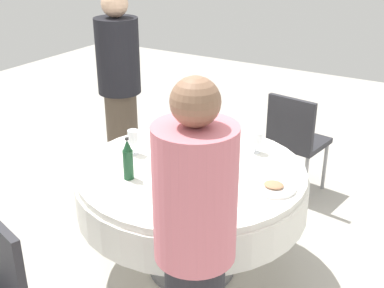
{
  "coord_description": "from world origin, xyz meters",
  "views": [
    {
      "loc": [
        1.38,
        -2.29,
        2.09
      ],
      "look_at": [
        0.0,
        0.0,
        0.9
      ],
      "focal_mm": 46.6,
      "sensor_mm": 36.0,
      "label": 1
    }
  ],
  "objects_px": {
    "wine_glass_far": "(170,142)",
    "wine_glass_east": "(190,151)",
    "bottle_brown_west": "(175,150)",
    "bottle_dark_green_outer": "(128,160)",
    "wine_glass_north": "(176,167)",
    "person_west": "(195,252)",
    "chair_north": "(295,137)",
    "wine_glass_mid": "(256,138)",
    "plate_mid": "(219,142)",
    "bottle_clear_rear": "(210,160)",
    "person_outer": "(120,90)",
    "dining_table": "(192,189)",
    "wine_glass_near": "(133,137)",
    "plate_south": "(274,187)"
  },
  "relations": [
    {
      "from": "wine_glass_far",
      "to": "wine_glass_east",
      "type": "xyz_separation_m",
      "value": [
        0.18,
        -0.05,
        -0.0
      ]
    },
    {
      "from": "bottle_brown_west",
      "to": "wine_glass_far",
      "type": "relative_size",
      "value": 1.9
    },
    {
      "from": "bottle_dark_green_outer",
      "to": "wine_glass_north",
      "type": "height_order",
      "value": "bottle_dark_green_outer"
    },
    {
      "from": "person_west",
      "to": "chair_north",
      "type": "distance_m",
      "value": 2.14
    },
    {
      "from": "wine_glass_far",
      "to": "wine_glass_mid",
      "type": "xyz_separation_m",
      "value": [
        0.42,
        0.35,
        -0.01
      ]
    },
    {
      "from": "wine_glass_far",
      "to": "plate_mid",
      "type": "relative_size",
      "value": 0.65
    },
    {
      "from": "bottle_clear_rear",
      "to": "person_outer",
      "type": "height_order",
      "value": "person_outer"
    },
    {
      "from": "wine_glass_north",
      "to": "person_west",
      "type": "xyz_separation_m",
      "value": [
        0.49,
        -0.62,
        -0.01
      ]
    },
    {
      "from": "person_west",
      "to": "chair_north",
      "type": "bearing_deg",
      "value": -113.39
    },
    {
      "from": "person_outer",
      "to": "wine_glass_east",
      "type": "bearing_deg",
      "value": -90.19
    },
    {
      "from": "person_outer",
      "to": "bottle_brown_west",
      "type": "bearing_deg",
      "value": -94.78
    },
    {
      "from": "dining_table",
      "to": "wine_glass_near",
      "type": "relative_size",
      "value": 8.58
    },
    {
      "from": "dining_table",
      "to": "wine_glass_far",
      "type": "relative_size",
      "value": 9.34
    },
    {
      "from": "wine_glass_north",
      "to": "plate_mid",
      "type": "height_order",
      "value": "wine_glass_north"
    },
    {
      "from": "dining_table",
      "to": "person_outer",
      "type": "distance_m",
      "value": 1.31
    },
    {
      "from": "dining_table",
      "to": "bottle_clear_rear",
      "type": "height_order",
      "value": "bottle_clear_rear"
    },
    {
      "from": "wine_glass_east",
      "to": "wine_glass_mid",
      "type": "bearing_deg",
      "value": 58.08
    },
    {
      "from": "chair_north",
      "to": "wine_glass_east",
      "type": "bearing_deg",
      "value": -90.59
    },
    {
      "from": "bottle_brown_west",
      "to": "wine_glass_mid",
      "type": "height_order",
      "value": "bottle_brown_west"
    },
    {
      "from": "bottle_brown_west",
      "to": "wine_glass_mid",
      "type": "distance_m",
      "value": 0.57
    },
    {
      "from": "wine_glass_north",
      "to": "person_west",
      "type": "relative_size",
      "value": 0.09
    },
    {
      "from": "wine_glass_east",
      "to": "person_west",
      "type": "relative_size",
      "value": 0.09
    },
    {
      "from": "plate_south",
      "to": "dining_table",
      "type": "bearing_deg",
      "value": -178.69
    },
    {
      "from": "person_outer",
      "to": "bottle_dark_green_outer",
      "type": "bearing_deg",
      "value": -107.3
    },
    {
      "from": "wine_glass_mid",
      "to": "plate_south",
      "type": "height_order",
      "value": "wine_glass_mid"
    },
    {
      "from": "bottle_dark_green_outer",
      "to": "wine_glass_north",
      "type": "xyz_separation_m",
      "value": [
        0.26,
        0.11,
        -0.02
      ]
    },
    {
      "from": "wine_glass_near",
      "to": "wine_glass_mid",
      "type": "xyz_separation_m",
      "value": [
        0.65,
        0.42,
        -0.02
      ]
    },
    {
      "from": "bottle_clear_rear",
      "to": "plate_south",
      "type": "height_order",
      "value": "bottle_clear_rear"
    },
    {
      "from": "dining_table",
      "to": "bottle_dark_green_outer",
      "type": "distance_m",
      "value": 0.47
    },
    {
      "from": "bottle_dark_green_outer",
      "to": "chair_north",
      "type": "distance_m",
      "value": 1.68
    },
    {
      "from": "wine_glass_far",
      "to": "person_outer",
      "type": "height_order",
      "value": "person_outer"
    },
    {
      "from": "wine_glass_near",
      "to": "person_west",
      "type": "bearing_deg",
      "value": -40.66
    },
    {
      "from": "wine_glass_far",
      "to": "bottle_clear_rear",
      "type": "bearing_deg",
      "value": -24.27
    },
    {
      "from": "bottle_brown_west",
      "to": "person_outer",
      "type": "xyz_separation_m",
      "value": [
        -1.02,
        0.76,
        -0.01
      ]
    },
    {
      "from": "person_west",
      "to": "wine_glass_near",
      "type": "bearing_deg",
      "value": -72.48
    },
    {
      "from": "bottle_brown_west",
      "to": "chair_north",
      "type": "xyz_separation_m",
      "value": [
        0.27,
        1.36,
        -0.35
      ]
    },
    {
      "from": "wine_glass_north",
      "to": "wine_glass_east",
      "type": "bearing_deg",
      "value": 98.01
    },
    {
      "from": "bottle_dark_green_outer",
      "to": "plate_mid",
      "type": "bearing_deg",
      "value": 73.34
    },
    {
      "from": "wine_glass_far",
      "to": "wine_glass_mid",
      "type": "bearing_deg",
      "value": 39.4
    },
    {
      "from": "dining_table",
      "to": "wine_glass_east",
      "type": "bearing_deg",
      "value": 166.49
    },
    {
      "from": "wine_glass_far",
      "to": "wine_glass_mid",
      "type": "height_order",
      "value": "wine_glass_far"
    },
    {
      "from": "bottle_brown_west",
      "to": "chair_north",
      "type": "bearing_deg",
      "value": 78.97
    },
    {
      "from": "bottle_dark_green_outer",
      "to": "person_west",
      "type": "relative_size",
      "value": 0.16
    },
    {
      "from": "bottle_brown_west",
      "to": "person_outer",
      "type": "relative_size",
      "value": 0.17
    },
    {
      "from": "wine_glass_east",
      "to": "plate_mid",
      "type": "distance_m",
      "value": 0.41
    },
    {
      "from": "wine_glass_mid",
      "to": "bottle_dark_green_outer",
      "type": "bearing_deg",
      "value": -124.24
    },
    {
      "from": "wine_glass_near",
      "to": "chair_north",
      "type": "xyz_separation_m",
      "value": [
        0.62,
        1.3,
        -0.34
      ]
    },
    {
      "from": "bottle_brown_west",
      "to": "wine_glass_near",
      "type": "distance_m",
      "value": 0.36
    },
    {
      "from": "plate_mid",
      "to": "person_west",
      "type": "bearing_deg",
      "value": -66.15
    },
    {
      "from": "wine_glass_near",
      "to": "wine_glass_mid",
      "type": "height_order",
      "value": "wine_glass_near"
    }
  ]
}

